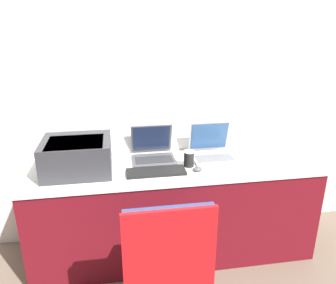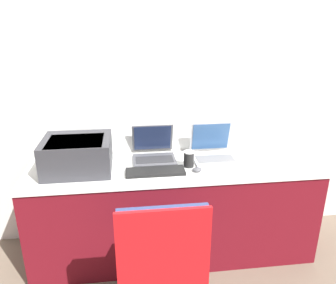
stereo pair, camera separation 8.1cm
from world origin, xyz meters
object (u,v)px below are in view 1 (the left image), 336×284
printer (77,155)px  mouse (198,169)px  coffee_cup (189,159)px  chair (167,253)px  external_keyboard (156,172)px  laptop_right (212,150)px  laptop_left (153,152)px

printer → mouse: printer is taller
coffee_cup → chair: size_ratio=0.13×
external_keyboard → coffee_cup: bearing=17.2°
external_keyboard → mouse: 0.29m
printer → external_keyboard: size_ratio=1.12×
chair → laptop_right: bearing=59.3°
external_keyboard → coffee_cup: size_ratio=3.49×
external_keyboard → chair: 0.64m
laptop_left → laptop_right: laptop_right is taller
laptop_left → mouse: bearing=-44.4°
printer → laptop_left: (0.54, 0.15, -0.07)m
mouse → external_keyboard: bearing=177.0°
printer → laptop_left: laptop_left is taller
external_keyboard → coffee_cup: coffee_cup is taller
mouse → laptop_right: bearing=53.2°
printer → coffee_cup: (0.78, -0.04, -0.07)m
laptop_left → laptop_right: (0.45, -0.04, 0.00)m
mouse → printer: bearing=171.0°
coffee_cup → chair: bearing=-111.7°
mouse → chair: size_ratio=0.08×
coffee_cup → chair: (-0.27, -0.68, -0.25)m
laptop_right → external_keyboard: (-0.47, -0.22, -0.05)m
laptop_left → external_keyboard: bearing=-92.5°
printer → external_keyboard: printer is taller
laptop_left → chair: bearing=-92.2°
laptop_right → external_keyboard: bearing=-155.0°
laptop_left → mouse: size_ratio=4.65×
printer → mouse: 0.84m
printer → mouse: size_ratio=6.75×
mouse → laptop_left: bearing=135.6°
printer → coffee_cup: size_ratio=3.92×
coffee_cup → mouse: coffee_cup is taller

